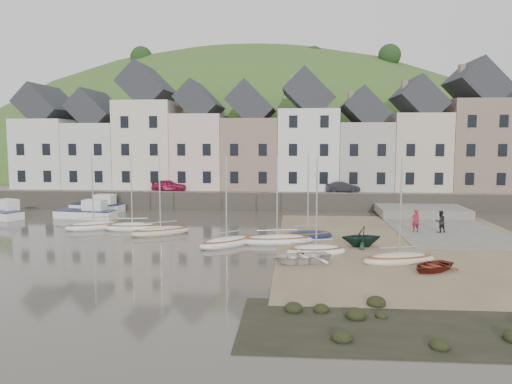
# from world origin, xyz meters

# --- Properties ---
(ground) EXTENTS (160.00, 160.00, 0.00)m
(ground) POSITION_xyz_m (0.00, 0.00, 0.00)
(ground) COLOR #453F36
(ground) RESTS_ON ground
(quay_land) EXTENTS (90.00, 30.00, 1.50)m
(quay_land) POSITION_xyz_m (0.00, 32.00, 0.75)
(quay_land) COLOR #385B24
(quay_land) RESTS_ON ground
(quay_street) EXTENTS (70.00, 7.00, 0.10)m
(quay_street) POSITION_xyz_m (0.00, 20.50, 1.55)
(quay_street) COLOR slate
(quay_street) RESTS_ON quay_land
(seawall) EXTENTS (70.00, 1.20, 1.80)m
(seawall) POSITION_xyz_m (0.00, 17.00, 0.90)
(seawall) COLOR slate
(seawall) RESTS_ON ground
(beach) EXTENTS (18.00, 26.00, 0.06)m
(beach) POSITION_xyz_m (11.00, 0.00, 0.03)
(beach) COLOR brown
(beach) RESTS_ON ground
(slipway) EXTENTS (8.00, 18.00, 0.12)m
(slipway) POSITION_xyz_m (15.00, 8.00, 0.06)
(slipway) COLOR slate
(slipway) RESTS_ON ground
(hillside) EXTENTS (134.40, 84.00, 84.00)m
(hillside) POSITION_xyz_m (-5.00, 60.00, -17.99)
(hillside) COLOR #385B24
(hillside) RESTS_ON ground
(townhouse_terrace) EXTENTS (61.05, 8.00, 13.93)m
(townhouse_terrace) POSITION_xyz_m (1.76, 24.00, 7.32)
(townhouse_terrace) COLOR silver
(townhouse_terrace) RESTS_ON quay_land
(sailboat_0) EXTENTS (4.59, 3.47, 6.32)m
(sailboat_0) POSITION_xyz_m (-13.07, 4.83, 0.26)
(sailboat_0) COLOR white
(sailboat_0) RESTS_ON ground
(sailboat_1) EXTENTS (4.55, 2.08, 6.32)m
(sailboat_1) POSITION_xyz_m (-9.81, 4.63, 0.26)
(sailboat_1) COLOR white
(sailboat_1) RESTS_ON ground
(sailboat_2) EXTENTS (4.72, 3.75, 6.32)m
(sailboat_2) POSITION_xyz_m (-7.06, 2.97, 0.26)
(sailboat_2) COLOR beige
(sailboat_2) RESTS_ON ground
(sailboat_3) EXTENTS (4.16, 4.08, 6.32)m
(sailboat_3) POSITION_xyz_m (-1.48, -0.76, 0.26)
(sailboat_3) COLOR white
(sailboat_3) RESTS_ON ground
(sailboat_4) EXTENTS (5.37, 2.50, 6.32)m
(sailboat_4) POSITION_xyz_m (1.90, 0.34, 0.26)
(sailboat_4) COLOR white
(sailboat_4) RESTS_ON ground
(sailboat_5) EXTENTS (4.09, 2.68, 6.32)m
(sailboat_5) POSITION_xyz_m (4.08, 2.20, 0.27)
(sailboat_5) COLOR #161F45
(sailboat_5) RESTS_ON ground
(sailboat_6) EXTENTS (4.06, 2.26, 6.32)m
(sailboat_6) POSITION_xyz_m (4.48, -2.85, 0.27)
(sailboat_6) COLOR white
(sailboat_6) RESTS_ON ground
(sailboat_7) EXTENTS (4.72, 2.68, 6.32)m
(sailboat_7) POSITION_xyz_m (9.24, -4.73, 0.26)
(sailboat_7) COLOR beige
(sailboat_7) RESTS_ON ground
(motorboat_0) EXTENTS (5.75, 2.46, 1.70)m
(motorboat_0) POSITION_xyz_m (-15.87, 10.27, 0.58)
(motorboat_0) COLOR white
(motorboat_0) RESTS_ON ground
(motorboat_1) EXTENTS (5.71, 4.07, 1.70)m
(motorboat_1) POSITION_xyz_m (-23.95, 9.80, 0.58)
(motorboat_1) COLOR white
(motorboat_1) RESTS_ON ground
(motorboat_2) EXTENTS (5.54, 2.52, 1.70)m
(motorboat_2) POSITION_xyz_m (-16.56, 14.77, 0.58)
(motorboat_2) COLOR white
(motorboat_2) RESTS_ON ground
(rowboat_white) EXTENTS (4.16, 3.67, 0.72)m
(rowboat_white) POSITION_xyz_m (3.50, -5.24, 0.42)
(rowboat_white) COLOR white
(rowboat_white) RESTS_ON beach
(rowboat_green) EXTENTS (2.96, 2.66, 1.39)m
(rowboat_green) POSITION_xyz_m (7.57, -0.54, 0.75)
(rowboat_green) COLOR black
(rowboat_green) RESTS_ON beach
(rowboat_red) EXTENTS (3.44, 3.33, 0.58)m
(rowboat_red) POSITION_xyz_m (10.62, -6.59, 0.35)
(rowboat_red) COLOR maroon
(rowboat_red) RESTS_ON beach
(person_red) EXTENTS (0.72, 0.57, 1.74)m
(person_red) POSITION_xyz_m (12.41, 4.93, 0.99)
(person_red) COLOR maroon
(person_red) RESTS_ON slipway
(person_dark) EXTENTS (0.99, 0.89, 1.68)m
(person_dark) POSITION_xyz_m (14.26, 4.88, 0.96)
(person_dark) COLOR black
(person_dark) RESTS_ON slipway
(car_left) EXTENTS (3.95, 2.15, 1.27)m
(car_left) POSITION_xyz_m (-10.57, 19.50, 2.24)
(car_left) COLOR maroon
(car_left) RESTS_ON quay_street
(car_right) EXTENTS (3.60, 1.51, 1.16)m
(car_right) POSITION_xyz_m (8.21, 19.50, 2.18)
(car_right) COLOR black
(car_right) RESTS_ON quay_street
(shore_rocks) EXTENTS (14.00, 6.00, 0.62)m
(shore_rocks) POSITION_xyz_m (8.34, -15.10, 0.09)
(shore_rocks) COLOR black
(shore_rocks) RESTS_ON ground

